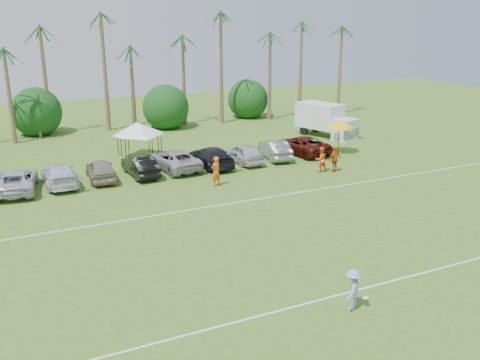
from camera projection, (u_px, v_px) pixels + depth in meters
name	position (u px, v px, depth m)	size (l,w,h in m)	color
ground	(329.00, 331.00, 19.43)	(120.00, 120.00, 0.00)	#43671F
field_lines	(236.00, 248.00, 26.32)	(80.00, 12.10, 0.01)	white
palm_tree_3	(3.00, 26.00, 45.87)	(2.40, 2.40, 11.90)	brown
palm_tree_4	(55.00, 55.00, 48.29)	(2.40, 2.40, 8.90)	brown
palm_tree_5	(99.00, 44.00, 49.68)	(2.40, 2.40, 9.90)	brown
palm_tree_6	(140.00, 34.00, 51.07)	(2.40, 2.40, 10.90)	brown
palm_tree_7	(180.00, 24.00, 52.46)	(2.40, 2.40, 11.90)	brown
palm_tree_8	(226.00, 50.00, 55.29)	(2.40, 2.40, 8.90)	brown
palm_tree_9	(269.00, 40.00, 57.09)	(2.40, 2.40, 9.90)	brown
palm_tree_10	(309.00, 31.00, 58.89)	(2.40, 2.40, 10.90)	brown
palm_tree_11	(339.00, 23.00, 60.28)	(2.40, 2.40, 11.90)	brown
bush_tree_1	(37.00, 117.00, 50.02)	(4.00, 4.00, 4.00)	brown
bush_tree_2	(161.00, 108.00, 54.96)	(4.00, 4.00, 4.00)	brown
bush_tree_3	(248.00, 101.00, 59.08)	(4.00, 4.00, 4.00)	brown
sideline_player_a	(216.00, 171.00, 35.60)	(0.73, 0.48, 2.01)	orange
sideline_player_b	(321.00, 159.00, 38.82)	(0.89, 0.70, 1.84)	orange
sideline_player_c	(335.00, 159.00, 38.82)	(1.11, 0.46, 1.90)	#CE5516
box_truck	(326.00, 119.00, 49.88)	(4.03, 6.26, 3.02)	white
canopy_tent_left	(136.00, 122.00, 42.35)	(4.04, 4.04, 3.28)	black
canopy_tent_right	(140.00, 124.00, 41.89)	(4.01, 4.01, 3.25)	black
market_umbrella	(339.00, 124.00, 43.58)	(2.44, 2.44, 2.71)	black
frisbee_player	(353.00, 290.00, 20.70)	(1.29, 1.15, 1.66)	#A69ADA
parked_car_2	(16.00, 181.00, 34.48)	(2.46, 5.33, 1.48)	silver
parked_car_3	(59.00, 174.00, 35.86)	(2.07, 5.10, 1.48)	silver
parked_car_4	(101.00, 170.00, 36.93)	(1.75, 4.35, 1.48)	gray
parked_car_5	(140.00, 166.00, 37.90)	(1.57, 4.49, 1.48)	black
parked_car_6	(175.00, 160.00, 39.44)	(2.46, 5.33, 1.48)	#A9A9AA
parked_car_7	(211.00, 157.00, 40.25)	(2.07, 5.10, 1.48)	black
parked_car_8	(244.00, 153.00, 41.25)	(1.75, 4.35, 1.48)	silver
parked_car_9	(275.00, 149.00, 42.46)	(1.57, 4.49, 1.48)	slate
parked_car_10	(302.00, 145.00, 43.89)	(2.46, 5.33, 1.48)	#4E140D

